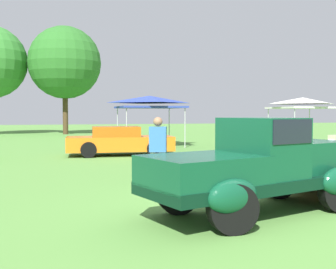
# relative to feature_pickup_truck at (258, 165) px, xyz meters

# --- Properties ---
(ground_plane) EXTENTS (120.00, 120.00, 0.00)m
(ground_plane) POSITION_rel_feature_pickup_truck_xyz_m (-0.10, 0.20, -0.86)
(ground_plane) COLOR #568C3D
(feature_pickup_truck) EXTENTS (4.48, 2.74, 1.70)m
(feature_pickup_truck) POSITION_rel_feature_pickup_truck_xyz_m (0.00, 0.00, 0.00)
(feature_pickup_truck) COLOR black
(feature_pickup_truck) RESTS_ON ground_plane
(show_car_orange) EXTENTS (4.53, 1.98, 1.22)m
(show_car_orange) POSITION_rel_feature_pickup_truck_xyz_m (-0.83, 10.77, -0.26)
(show_car_orange) COLOR orange
(show_car_orange) RESTS_ON ground_plane
(spectator_between_cars) EXTENTS (0.46, 0.37, 1.69)m
(spectator_between_cars) POSITION_rel_feature_pickup_truck_xyz_m (-1.10, 2.94, 0.05)
(spectator_between_cars) COLOR #9E998E
(spectator_between_cars) RESTS_ON ground_plane
(canopy_tent_center_field) EXTENTS (3.35, 3.35, 2.71)m
(canopy_tent_center_field) POSITION_rel_feature_pickup_truck_xyz_m (1.48, 15.10, 1.56)
(canopy_tent_center_field) COLOR #B7B7BC
(canopy_tent_center_field) RESTS_ON ground_plane
(canopy_tent_right_field) EXTENTS (3.25, 3.25, 2.71)m
(canopy_tent_right_field) POSITION_rel_feature_pickup_truck_xyz_m (10.79, 15.06, 1.56)
(canopy_tent_right_field) COLOR #B7B7BC
(canopy_tent_right_field) RESTS_ON ground_plane
(treeline_center) EXTENTS (6.06, 6.06, 9.05)m
(treeline_center) POSITION_rel_feature_pickup_truck_xyz_m (-2.52, 29.54, 5.14)
(treeline_center) COLOR #47331E
(treeline_center) RESTS_ON ground_plane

